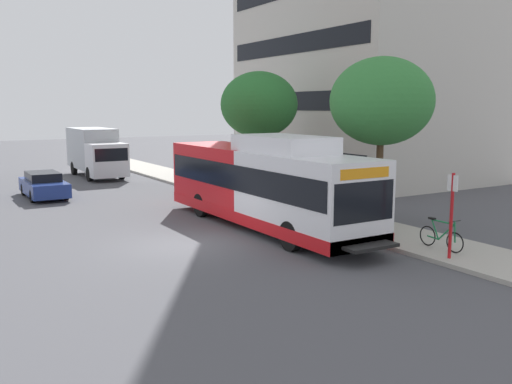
{
  "coord_description": "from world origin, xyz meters",
  "views": [
    {
      "loc": [
        -7.48,
        -17.18,
        4.66
      ],
      "look_at": [
        2.9,
        0.01,
        1.6
      ],
      "focal_mm": 39.03,
      "sensor_mm": 36.0,
      "label": 1
    }
  ],
  "objects_px": {
    "transit_bus": "(264,184)",
    "bus_stop_sign_pole": "(452,209)",
    "street_tree_near_stop": "(382,102)",
    "parked_car_far_lane": "(44,185)",
    "bicycle_parked": "(441,236)",
    "street_tree_mid_block": "(259,105)",
    "box_truck_background": "(95,151)"
  },
  "relations": [
    {
      "from": "transit_bus",
      "to": "bus_stop_sign_pole",
      "type": "relative_size",
      "value": 4.71
    },
    {
      "from": "street_tree_near_stop",
      "to": "parked_car_far_lane",
      "type": "bearing_deg",
      "value": 125.77
    },
    {
      "from": "transit_bus",
      "to": "street_tree_near_stop",
      "type": "distance_m",
      "value": 5.61
    },
    {
      "from": "transit_bus",
      "to": "parked_car_far_lane",
      "type": "xyz_separation_m",
      "value": [
        -5.94,
        12.15,
        -1.04
      ]
    },
    {
      "from": "bus_stop_sign_pole",
      "to": "bicycle_parked",
      "type": "distance_m",
      "value": 1.54
    },
    {
      "from": "street_tree_mid_block",
      "to": "box_truck_background",
      "type": "relative_size",
      "value": 0.92
    },
    {
      "from": "transit_bus",
      "to": "bicycle_parked",
      "type": "xyz_separation_m",
      "value": [
        2.83,
        -6.26,
        -1.14
      ]
    },
    {
      "from": "street_tree_near_stop",
      "to": "box_truck_background",
      "type": "xyz_separation_m",
      "value": [
        -5.38,
        21.51,
        -3.15
      ]
    },
    {
      "from": "bicycle_parked",
      "to": "street_tree_near_stop",
      "type": "xyz_separation_m",
      "value": [
        1.37,
        4.35,
        4.33
      ]
    },
    {
      "from": "parked_car_far_lane",
      "to": "bus_stop_sign_pole",
      "type": "bearing_deg",
      "value": -67.19
    },
    {
      "from": "bicycle_parked",
      "to": "parked_car_far_lane",
      "type": "distance_m",
      "value": 20.39
    },
    {
      "from": "street_tree_mid_block",
      "to": "parked_car_far_lane",
      "type": "height_order",
      "value": "street_tree_mid_block"
    },
    {
      "from": "bicycle_parked",
      "to": "street_tree_mid_block",
      "type": "relative_size",
      "value": 0.27
    },
    {
      "from": "transit_bus",
      "to": "parked_car_far_lane",
      "type": "bearing_deg",
      "value": 116.05
    },
    {
      "from": "transit_bus",
      "to": "box_truck_background",
      "type": "distance_m",
      "value": 19.63
    },
    {
      "from": "box_truck_background",
      "to": "street_tree_near_stop",
      "type": "bearing_deg",
      "value": -75.96
    },
    {
      "from": "transit_bus",
      "to": "street_tree_near_stop",
      "type": "bearing_deg",
      "value": -24.55
    },
    {
      "from": "street_tree_mid_block",
      "to": "parked_car_far_lane",
      "type": "distance_m",
      "value": 12.03
    },
    {
      "from": "street_tree_near_stop",
      "to": "street_tree_mid_block",
      "type": "relative_size",
      "value": 1.01
    },
    {
      "from": "bus_stop_sign_pole",
      "to": "box_truck_background",
      "type": "relative_size",
      "value": 0.37
    },
    {
      "from": "bicycle_parked",
      "to": "street_tree_near_stop",
      "type": "distance_m",
      "value": 6.28
    },
    {
      "from": "bus_stop_sign_pole",
      "to": "bicycle_parked",
      "type": "xyz_separation_m",
      "value": [
        0.65,
        0.88,
        -1.09
      ]
    },
    {
      "from": "street_tree_near_stop",
      "to": "parked_car_far_lane",
      "type": "relative_size",
      "value": 1.44
    },
    {
      "from": "street_tree_near_stop",
      "to": "bus_stop_sign_pole",
      "type": "bearing_deg",
      "value": -111.16
    },
    {
      "from": "street_tree_near_stop",
      "to": "parked_car_far_lane",
      "type": "xyz_separation_m",
      "value": [
        -10.14,
        14.07,
        -4.22
      ]
    },
    {
      "from": "bus_stop_sign_pole",
      "to": "box_truck_background",
      "type": "xyz_separation_m",
      "value": [
        -3.36,
        26.74,
        0.09
      ]
    },
    {
      "from": "bicycle_parked",
      "to": "box_truck_background",
      "type": "height_order",
      "value": "box_truck_background"
    },
    {
      "from": "bus_stop_sign_pole",
      "to": "street_tree_near_stop",
      "type": "xyz_separation_m",
      "value": [
        2.02,
        5.23,
        3.24
      ]
    },
    {
      "from": "bus_stop_sign_pole",
      "to": "street_tree_mid_block",
      "type": "distance_m",
      "value": 15.01
    },
    {
      "from": "transit_bus",
      "to": "bicycle_parked",
      "type": "bearing_deg",
      "value": -65.71
    },
    {
      "from": "bicycle_parked",
      "to": "parked_car_far_lane",
      "type": "bearing_deg",
      "value": 115.45
    },
    {
      "from": "bus_stop_sign_pole",
      "to": "street_tree_near_stop",
      "type": "bearing_deg",
      "value": 68.84
    }
  ]
}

